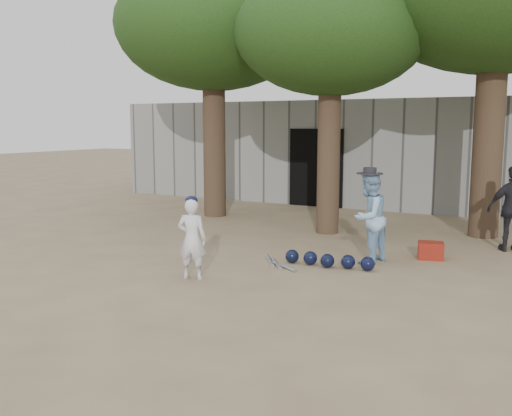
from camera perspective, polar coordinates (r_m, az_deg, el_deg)
The scene contains 8 objects.
ground at distance 9.07m, azimuth -6.42°, elevation -6.49°, with size 70.00×70.00×0.00m, color #937C5E.
boy_player at distance 8.62m, azimuth -6.42°, elevation -3.09°, with size 0.45×0.29×1.23m, color silver.
spectator_blue at distance 9.73m, azimuth 11.19°, elevation -0.95°, with size 0.75×0.58×1.54m, color #8EB8DC.
red_bag at distance 10.36m, azimuth 17.07°, elevation -4.09°, with size 0.42×0.32×0.30m, color maroon.
back_building at distance 18.23m, azimuth 12.64°, elevation 5.58°, with size 16.00×5.24×3.00m.
helmet_row at distance 9.45m, azimuth 7.28°, elevation -5.19°, with size 1.51×0.35×0.23m.
bat_pile at distance 9.53m, azimuth 2.04°, elevation -5.54°, with size 0.91×0.76×0.06m.
tree_row at distance 13.13m, azimuth 9.53°, elevation 18.63°, with size 11.40×5.80×6.69m.
Camera 1 is at (5.08, -7.15, 2.31)m, focal length 40.00 mm.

